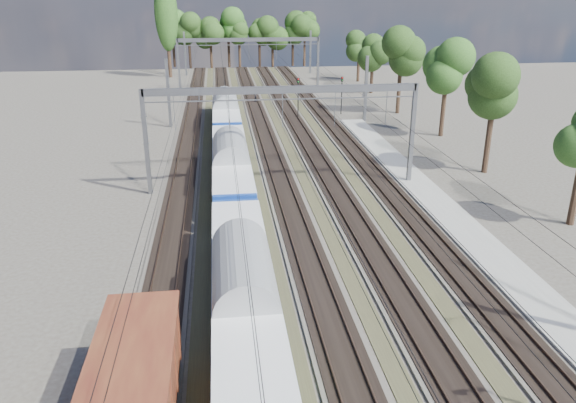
{
  "coord_description": "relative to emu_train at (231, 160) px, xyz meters",
  "views": [
    {
      "loc": [
        -5.35,
        -16.59,
        16.67
      ],
      "look_at": [
        -0.86,
        19.38,
        2.8
      ],
      "focal_mm": 35.0,
      "sensor_mm": 36.0,
      "label": 1
    }
  ],
  "objects": [
    {
      "name": "emu_train",
      "position": [
        0.0,
        0.0,
        0.0
      ],
      "size": [
        3.17,
        66.89,
        4.63
      ],
      "color": "black",
      "rests_on": "ground"
    },
    {
      "name": "platform",
      "position": [
        16.5,
        -10.03,
        -2.57
      ],
      "size": [
        3.0,
        70.0,
        0.3
      ],
      "primitive_type": "cube",
      "color": "gray",
      "rests_on": "ground"
    },
    {
      "name": "tree_belt",
      "position": [
        10.84,
        62.21,
        5.23
      ],
      "size": [
        41.08,
        99.31,
        11.93
      ],
      "color": "black",
      "rests_on": "ground"
    },
    {
      "name": "signal_far",
      "position": [
        16.2,
        29.84,
        0.55
      ],
      "size": [
        0.36,
        0.33,
        5.18
      ],
      "rotation": [
        0.0,
        0.0,
        -0.3
      ],
      "color": "black",
      "rests_on": "ground"
    },
    {
      "name": "track_bed",
      "position": [
        4.5,
        14.97,
        -2.62
      ],
      "size": [
        21.0,
        130.0,
        0.34
      ],
      "color": "#47423A",
      "rests_on": "ground"
    },
    {
      "name": "poplar",
      "position": [
        -10.0,
        67.97,
        9.16
      ],
      "size": [
        4.4,
        4.4,
        19.04
      ],
      "color": "black",
      "rests_on": "ground"
    },
    {
      "name": "catenary",
      "position": [
        4.83,
        22.66,
        3.68
      ],
      "size": [
        25.65,
        130.0,
        9.0
      ],
      "color": "slate",
      "rests_on": "ground"
    },
    {
      "name": "worker",
      "position": [
        4.82,
        39.34,
        -1.92
      ],
      "size": [
        0.47,
        0.64,
        1.6
      ],
      "primitive_type": "imported",
      "rotation": [
        0.0,
        0.0,
        1.73
      ],
      "color": "black",
      "rests_on": "ground"
    },
    {
      "name": "signal_near",
      "position": [
        9.75,
        27.46,
        0.75
      ],
      "size": [
        0.36,
        0.33,
        5.5
      ],
      "rotation": [
        0.0,
        0.0,
        0.11
      ],
      "color": "black",
      "rests_on": "ground"
    }
  ]
}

